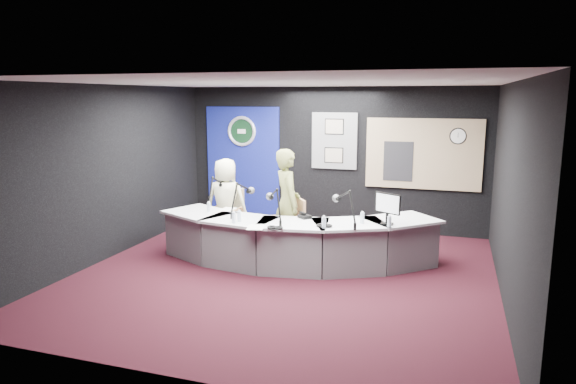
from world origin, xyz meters
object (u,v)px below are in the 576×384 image
(broadcast_desk, at_px, (292,241))
(person_man, at_px, (226,201))
(armchair_right, at_px, (287,229))
(person_woman, at_px, (287,203))
(armchair_left, at_px, (226,217))

(broadcast_desk, relative_size, person_man, 2.93)
(armchair_right, distance_m, person_man, 1.37)
(armchair_right, bearing_deg, person_woman, 54.19)
(broadcast_desk, bearing_deg, armchair_left, 153.23)
(broadcast_desk, height_order, person_man, person_man)
(broadcast_desk, bearing_deg, person_man, 153.23)
(person_man, distance_m, person_woman, 1.34)
(broadcast_desk, height_order, person_woman, person_woman)
(person_woman, bearing_deg, broadcast_desk, 174.04)
(armchair_right, height_order, person_man, person_man)
(armchair_right, bearing_deg, broadcast_desk, -6.88)
(armchair_left, bearing_deg, person_man, 0.00)
(armchair_right, height_order, person_woman, person_woman)
(armchair_left, distance_m, person_man, 0.28)
(broadcast_desk, bearing_deg, person_woman, 118.93)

